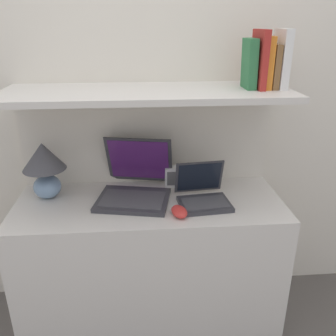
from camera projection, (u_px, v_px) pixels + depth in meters
name	position (u px, v px, depth m)	size (l,w,h in m)	color
wall_back	(146.00, 97.00, 1.85)	(6.00, 0.05, 2.40)	silver
desk	(151.00, 265.00, 1.88)	(1.30, 0.50, 0.75)	silver
back_riser	(148.00, 199.00, 2.03)	(1.30, 0.04, 1.25)	silver
shelf	(147.00, 93.00, 1.60)	(1.30, 0.45, 0.03)	silver
table_lamp	(44.00, 165.00, 1.72)	(0.21, 0.21, 0.29)	#7593B2
laptop_large	(135.00, 186.00, 1.77)	(0.41, 0.42, 0.28)	#333338
laptop_small	(203.00, 195.00, 1.71)	(0.26, 0.25, 0.19)	#333338
computer_mouse	(179.00, 212.00, 1.60)	(0.09, 0.12, 0.04)	red
router_box	(173.00, 176.00, 1.89)	(0.09, 0.06, 0.11)	white
book_white	(281.00, 59.00, 1.59)	(0.04, 0.15, 0.26)	silver
book_brown	(273.00, 67.00, 1.60)	(0.03, 0.14, 0.19)	brown
book_orange	(266.00, 63.00, 1.59)	(0.03, 0.14, 0.23)	orange
book_red	(259.00, 60.00, 1.58)	(0.03, 0.17, 0.25)	#A82823
book_green	(249.00, 64.00, 1.58)	(0.05, 0.13, 0.22)	#2D7042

